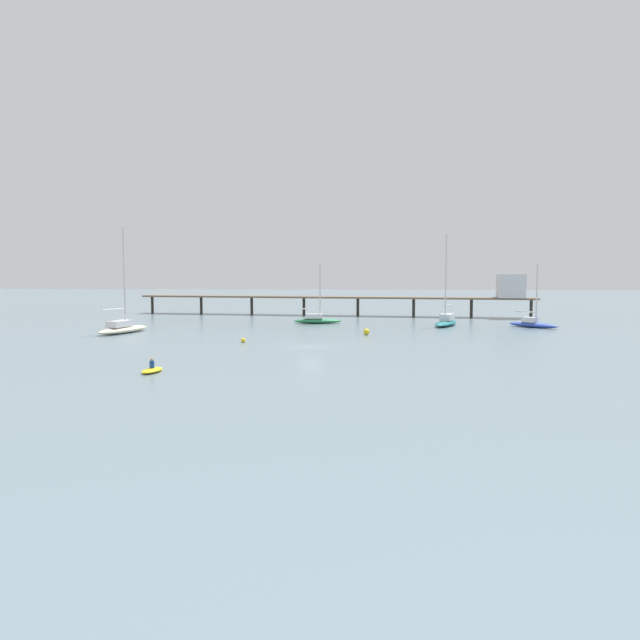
{
  "coord_description": "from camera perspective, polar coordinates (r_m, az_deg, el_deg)",
  "views": [
    {
      "loc": [
        4.97,
        -60.06,
        7.62
      ],
      "look_at": [
        0.0,
        15.41,
        1.5
      ],
      "focal_mm": 33.23,
      "sensor_mm": 36.0,
      "label": 1
    }
  ],
  "objects": [
    {
      "name": "ground_plane",
      "position": [
        60.74,
        -0.96,
        -2.58
      ],
      "size": [
        400.0,
        400.0,
        0.0
      ],
      "primitive_type": "plane",
      "color": "slate"
    },
    {
      "name": "dinghy_yellow",
      "position": [
        46.93,
        -15.87,
        -4.63
      ],
      "size": [
        1.53,
        2.62,
        1.14
      ],
      "color": "yellow",
      "rests_on": "ground_plane"
    },
    {
      "name": "sailboat_cream",
      "position": [
        78.12,
        -18.47,
        -0.64
      ],
      "size": [
        4.72,
        9.15,
        13.32
      ],
      "color": "beige",
      "rests_on": "ground_plane"
    },
    {
      "name": "pier",
      "position": [
        102.93,
        8.64,
        2.62
      ],
      "size": [
        69.56,
        12.04,
        7.31
      ],
      "color": "brown",
      "rests_on": "ground_plane"
    },
    {
      "name": "sailboat_blue",
      "position": [
        86.74,
        19.81,
        -0.28
      ],
      "size": [
        6.28,
        6.17,
        8.68
      ],
      "color": "#2D4CB7",
      "rests_on": "ground_plane"
    },
    {
      "name": "sailboat_teal",
      "position": [
        86.05,
        12.05,
        -0.04
      ],
      "size": [
        5.23,
        8.59,
        12.89
      ],
      "color": "#1E727A",
      "rests_on": "ground_plane"
    },
    {
      "name": "mooring_buoy_outer",
      "position": [
        64.8,
        -7.41,
        -1.94
      ],
      "size": [
        0.51,
        0.51,
        0.51
      ],
      "primitive_type": "sphere",
      "color": "yellow",
      "rests_on": "ground_plane"
    },
    {
      "name": "sailboat_green",
      "position": [
        87.96,
        -0.28,
        0.07
      ],
      "size": [
        7.19,
        2.67,
        8.74
      ],
      "color": "#287F4C",
      "rests_on": "ground_plane"
    },
    {
      "name": "mooring_buoy_far",
      "position": [
        72.2,
        4.49,
        -1.14
      ],
      "size": [
        0.77,
        0.77,
        0.77
      ],
      "primitive_type": "sphere",
      "color": "yellow",
      "rests_on": "ground_plane"
    }
  ]
}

